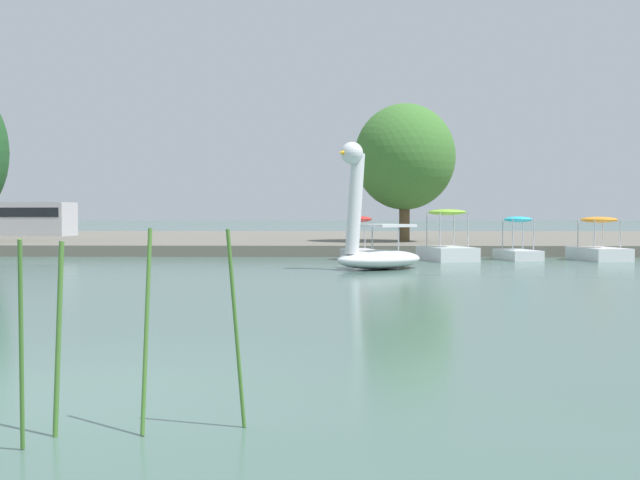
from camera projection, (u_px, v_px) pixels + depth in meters
ground_plane at (55, 394)px, 6.48m from camera, size 415.40×415.40×0.00m
shore_bank_far at (294, 240)px, 40.50m from camera, size 126.07×25.71×0.40m
swan_boat at (374, 242)px, 21.40m from camera, size 3.12×2.92×3.49m
pedal_boat_red at (360, 247)px, 25.78m from camera, size 1.33×1.96×1.47m
pedal_boat_lime at (447, 245)px, 25.47m from camera, size 1.88×2.54×1.70m
pedal_boat_cyan at (518, 247)px, 25.86m from camera, size 1.36×2.05×1.46m
pedal_boat_orange at (599, 247)px, 25.58m from camera, size 1.61×2.47×1.45m
tree_sapling_by_fence at (405, 157)px, 31.92m from camera, size 4.42×4.77×5.71m
parked_van at (32, 218)px, 41.32m from camera, size 4.60×2.39×1.78m
reed_clump_foreground at (4, 332)px, 5.31m from camera, size 3.10×1.02×1.49m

